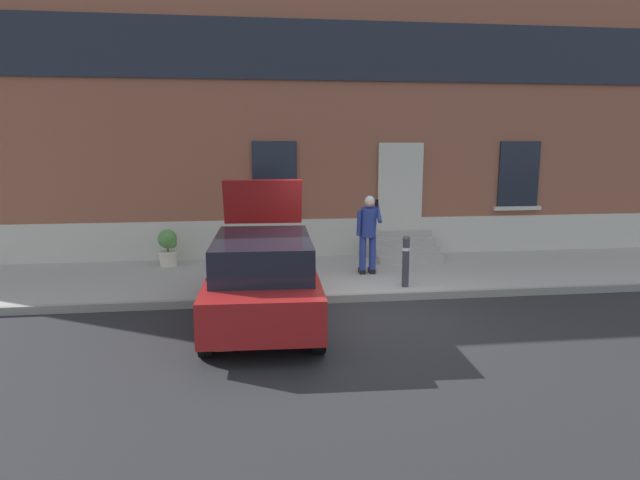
# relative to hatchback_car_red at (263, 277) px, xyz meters

# --- Properties ---
(ground_plane) EXTENTS (80.00, 80.00, 0.00)m
(ground_plane) POSITION_rel_hatchback_car_red_xyz_m (1.69, 0.08, -0.80)
(ground_plane) COLOR #232326
(sidewalk) EXTENTS (24.00, 3.60, 0.15)m
(sidewalk) POSITION_rel_hatchback_car_red_xyz_m (1.69, 2.88, -0.72)
(sidewalk) COLOR #99968E
(sidewalk) RESTS_ON ground
(curb_edge) EXTENTS (24.00, 0.12, 0.15)m
(curb_edge) POSITION_rel_hatchback_car_red_xyz_m (1.69, 1.02, -0.72)
(curb_edge) COLOR gray
(curb_edge) RESTS_ON ground
(building_facade) EXTENTS (24.00, 1.52, 7.50)m
(building_facade) POSITION_rel_hatchback_car_red_xyz_m (1.69, 5.37, 2.93)
(building_facade) COLOR brown
(building_facade) RESTS_ON ground
(entrance_stoop) EXTENTS (1.60, 1.28, 0.64)m
(entrance_stoop) POSITION_rel_hatchback_car_red_xyz_m (3.63, 4.20, -0.41)
(entrance_stoop) COLOR #9E998E
(entrance_stoop) RESTS_ON sidewalk
(hatchback_car_red) EXTENTS (1.92, 4.13, 2.34)m
(hatchback_car_red) POSITION_rel_hatchback_car_red_xyz_m (0.00, 0.00, 0.00)
(hatchback_car_red) COLOR maroon
(hatchback_car_red) RESTS_ON ground
(bollard_near_person) EXTENTS (0.15, 0.15, 1.04)m
(bollard_near_person) POSITION_rel_hatchback_car_red_xyz_m (2.88, 1.43, -0.09)
(bollard_near_person) COLOR #333338
(bollard_near_person) RESTS_ON sidewalk
(person_on_phone) EXTENTS (0.51, 0.51, 1.74)m
(person_on_phone) POSITION_rel_hatchback_car_red_xyz_m (2.35, 2.55, 0.35)
(person_on_phone) COLOR navy
(person_on_phone) RESTS_ON sidewalk
(planter_cream) EXTENTS (0.44, 0.44, 0.86)m
(planter_cream) POSITION_rel_hatchback_car_red_xyz_m (-2.12, 3.99, -0.19)
(planter_cream) COLOR beige
(planter_cream) RESTS_ON sidewalk
(planter_terracotta) EXTENTS (0.44, 0.44, 0.86)m
(planter_terracotta) POSITION_rel_hatchback_car_red_xyz_m (-0.02, 3.95, -0.19)
(planter_terracotta) COLOR #B25B38
(planter_terracotta) RESTS_ON sidewalk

